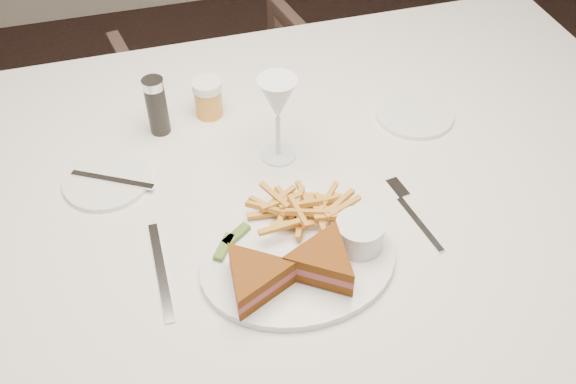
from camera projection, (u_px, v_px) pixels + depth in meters
The scene contains 3 objects.
table at pixel (282, 311), 1.43m from camera, with size 1.63×1.09×0.75m, color silver.
chair_far at pixel (233, 117), 2.04m from camera, with size 0.58×0.55×0.60m, color #4F3830.
table_setting at pixel (284, 206), 1.09m from camera, with size 0.78×0.60×0.18m.
Camera 1 is at (0.14, -0.41, 1.57)m, focal length 40.00 mm.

